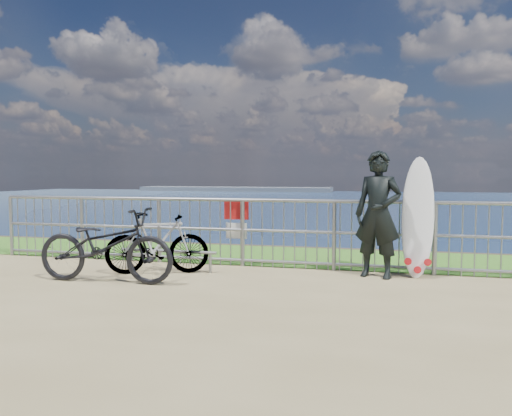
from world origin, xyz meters
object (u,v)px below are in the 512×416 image
(surfboard, at_px, (418,221))
(bicycle_far, at_px, (157,243))
(surfer, at_px, (378,214))
(bicycle_near, at_px, (106,245))

(surfboard, bearing_deg, bicycle_far, -168.86)
(surfer, xyz_separation_m, surfboard, (0.57, 0.20, -0.11))
(surfboard, bearing_deg, bicycle_near, -160.82)
(bicycle_near, relative_size, bicycle_far, 1.28)
(surfer, bearing_deg, bicycle_far, -153.81)
(surfboard, xyz_separation_m, bicycle_near, (-4.28, -1.49, -0.30))
(surfer, height_order, bicycle_far, surfer)
(bicycle_far, bearing_deg, surfboard, -99.51)
(surfer, distance_m, bicycle_near, 3.95)
(surfer, bearing_deg, surfboard, 36.10)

